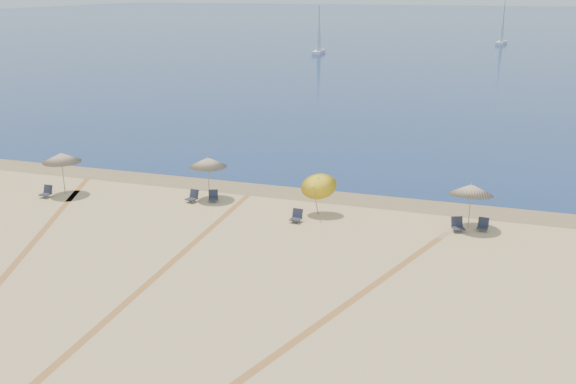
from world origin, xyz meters
name	(u,v)px	position (x,y,z in m)	size (l,w,h in m)	color
ocean	(479,23)	(0.00, 225.00, 0.01)	(500.00, 500.00, 0.00)	#0C2151
wet_sand	(308,194)	(0.00, 24.00, 0.00)	(500.00, 500.00, 0.00)	olive
umbrella_1	(61,157)	(-14.17, 19.36, 2.28)	(2.31, 2.31, 2.62)	gray
umbrella_2	(208,162)	(-5.39, 21.29, 2.23)	(2.21, 2.21, 2.57)	gray
umbrella_3	(318,183)	(1.58, 20.51, 1.84)	(2.00, 2.07, 2.58)	gray
umbrella_4	(471,189)	(9.67, 21.05, 2.08)	(2.31, 2.35, 2.46)	gray
chair_1	(47,192)	(-14.81, 18.47, 0.31)	(0.59, 0.69, 0.70)	#1E212D
chair_2	(193,197)	(-6.04, 20.40, 0.31)	(0.69, 0.77, 0.70)	#1E212D
chair_3	(213,196)	(-4.92, 20.83, 0.29)	(0.77, 0.82, 0.67)	#1E212D
chair_4	(297,216)	(0.81, 19.02, 0.30)	(0.60, 0.70, 0.69)	#1E212D
chair_5	(458,225)	(9.17, 20.30, 0.32)	(0.82, 0.87, 0.72)	#1E212D
chair_6	(483,225)	(10.41, 20.80, 0.29)	(0.60, 0.68, 0.66)	#1E212D
sailboat_0	(502,31)	(8.92, 138.56, 2.73)	(2.30, 6.22, 9.04)	white
sailboat_2	(319,40)	(-22.71, 106.92, 2.58)	(1.92, 5.83, 8.54)	white
tire_tracks	(142,286)	(-3.03, 9.34, 0.00)	(50.84, 42.12, 0.00)	tan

